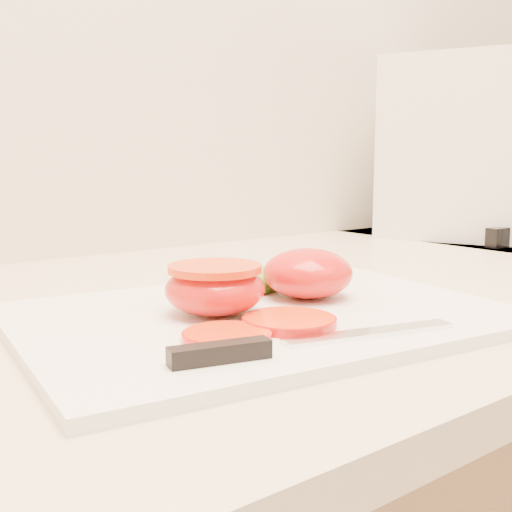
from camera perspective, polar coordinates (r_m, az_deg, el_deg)
cutting_board at (r=0.54m, az=0.66°, el=-5.39°), size 0.43×0.34×0.01m
tomato_half_dome at (r=0.58m, az=4.62°, el=-1.53°), size 0.08×0.08×0.05m
tomato_half_cut at (r=0.52m, az=-3.67°, el=-2.78°), size 0.08×0.08×0.04m
tomato_slice_0 at (r=0.49m, az=2.98°, el=-5.80°), size 0.07×0.07×0.01m
tomato_slice_1 at (r=0.45m, az=-2.62°, el=-7.07°), size 0.06×0.06×0.01m
lettuce_leaf_0 at (r=0.63m, az=-0.89°, el=-1.84°), size 0.13×0.12×0.02m
knife at (r=0.43m, az=2.51°, el=-7.83°), size 0.22×0.06×0.01m
appliance at (r=1.16m, az=18.03°, el=9.07°), size 0.28×0.31×0.30m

